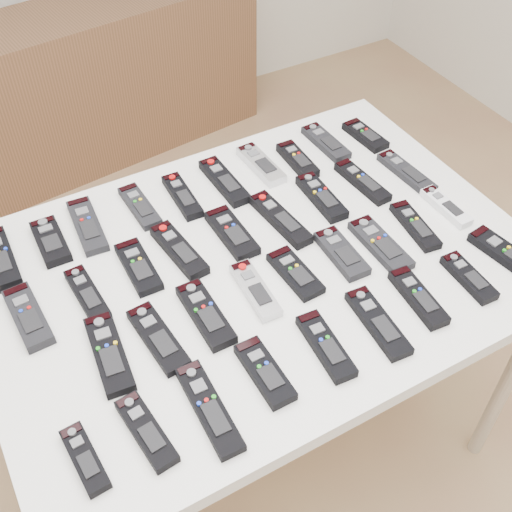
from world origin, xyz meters
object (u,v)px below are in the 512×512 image
remote_12 (138,267)px  remote_36 (508,256)px  remote_20 (158,338)px  remote_32 (326,346)px  remote_0 (1,259)px  remote_22 (255,290)px  remote_23 (295,273)px  remote_27 (446,207)px  remote_17 (362,182)px  remote_29 (146,431)px  remote_7 (298,160)px  remote_3 (140,206)px  remote_13 (179,250)px  remote_1 (51,241)px  remote_10 (28,317)px  remote_18 (406,172)px  remote_8 (326,142)px  remote_26 (415,226)px  remote_30 (209,408)px  remote_11 (87,295)px  remote_9 (365,135)px  remote_34 (418,297)px  remote_5 (224,181)px  remote_24 (342,253)px  remote_31 (265,372)px  remote_2 (87,226)px  remote_28 (85,459)px  remote_14 (232,233)px  remote_4 (182,196)px  remote_15 (280,219)px  remote_16 (321,197)px  remote_19 (109,353)px  remote_25 (380,245)px  remote_35 (469,278)px

remote_12 → remote_36: size_ratio=0.85×
remote_20 → remote_32: (0.29, -0.19, 0.00)m
remote_0 → remote_22: bearing=-36.9°
remote_23 → remote_27: bearing=-1.3°
remote_17 → remote_29: 0.86m
remote_7 → remote_3: bearing=177.6°
remote_13 → remote_29: (-0.24, -0.39, -0.00)m
remote_1 → remote_22: (0.35, -0.37, -0.00)m
remote_10 → remote_0: bearing=89.7°
remote_10 → remote_18: size_ratio=0.94×
remote_8 → remote_17: 0.19m
remote_26 → remote_30: same height
remote_17 → remote_11: bearing=178.1°
remote_0 → remote_9: 1.02m
remote_26 → remote_34: size_ratio=1.00×
remote_8 → remote_30: bearing=-139.4°
remote_23 → remote_30: same height
remote_5 → remote_26: size_ratio=1.16×
remote_23 → remote_36: size_ratio=0.79×
remote_24 → remote_31: 0.37m
remote_2 → remote_28: bearing=-104.8°
remote_31 → remote_36: bearing=0.1°
remote_7 → remote_17: (0.10, -0.16, -0.00)m
remote_5 → remote_32: (-0.06, -0.57, 0.00)m
remote_14 → remote_22: bearing=-102.3°
remote_17 → remote_36: size_ratio=0.93×
remote_13 → remote_31: remote_13 is taller
remote_4 → remote_7: (0.33, -0.02, 0.00)m
remote_31 → remote_12: bearing=105.6°
remote_3 → remote_15: bearing=-39.2°
remote_17 → remote_29: (-0.76, -0.39, 0.00)m
remote_4 → remote_24: size_ratio=1.07×
remote_15 → remote_24: size_ratio=1.28×
remote_8 → remote_31: (-0.53, -0.58, 0.00)m
remote_3 → remote_5: size_ratio=0.86×
remote_16 → remote_23: (-0.19, -0.19, -0.00)m
remote_5 → remote_24: size_ratio=1.21×
remote_1 → remote_19: 0.37m
remote_7 → remote_36: 0.59m
remote_0 → remote_25: bearing=-24.7°
remote_15 → remote_31: 0.44m
remote_12 → remote_28: (-0.26, -0.39, 0.00)m
remote_12 → remote_31: bearing=-73.1°
remote_1 → remote_36: size_ratio=0.78×
remote_0 → remote_19: (0.12, -0.37, -0.00)m
remote_3 → remote_35: (0.55, -0.58, 0.00)m
remote_17 → remote_22: remote_17 is taller
remote_16 → remote_18: 0.25m
remote_24 → remote_23: bearing=-177.7°
remote_15 → remote_25: size_ratio=1.10×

